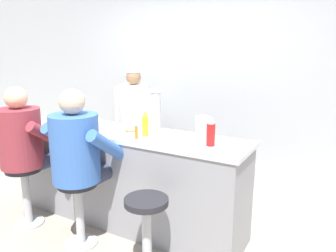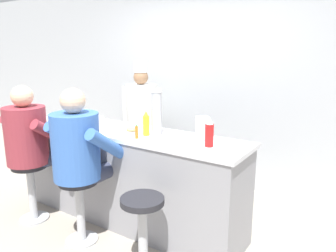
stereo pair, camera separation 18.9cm
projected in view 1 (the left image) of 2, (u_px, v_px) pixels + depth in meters
ground_plane at (109, 234)px, 3.26m from camera, size 20.00×20.00×0.00m
wall_back at (191, 83)px, 4.48m from camera, size 10.00×0.06×2.70m
diner_counter at (126, 177)px, 3.40m from camera, size 2.56×0.60×0.99m
ketchup_bottle_red at (211, 132)px, 2.77m from camera, size 0.07×0.07×0.25m
mustard_bottle_yellow at (145, 124)px, 3.09m from camera, size 0.06×0.06×0.24m
hot_sauce_bottle_orange at (136, 133)px, 2.99m from camera, size 0.03×0.03×0.12m
water_pitcher_clear at (202, 128)px, 2.95m from camera, size 0.14×0.12×0.22m
breakfast_plate at (130, 132)px, 3.20m from camera, size 0.26×0.26×0.05m
cereal_bowl at (75, 124)px, 3.48m from camera, size 0.15×0.15×0.06m
coffee_mug_white at (95, 121)px, 3.57m from camera, size 0.12×0.08×0.08m
coffee_mug_tan at (58, 120)px, 3.56m from camera, size 0.14×0.09×0.10m
cup_stack_steel at (155, 113)px, 3.09m from camera, size 0.11×0.11×0.42m
diner_seated_maroon at (24, 142)px, 3.28m from camera, size 0.63×0.63×1.45m
diner_seated_blue at (78, 152)px, 2.92m from camera, size 0.65×0.64×1.47m
empty_stool_round at (147, 223)px, 2.64m from camera, size 0.36×0.36×0.64m
cook_in_whites_near at (134, 116)px, 4.43m from camera, size 0.64×0.41×1.65m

